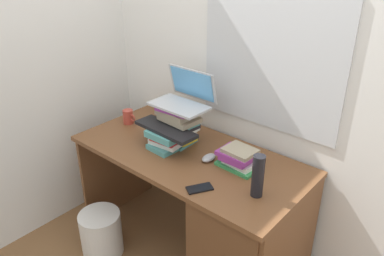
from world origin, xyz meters
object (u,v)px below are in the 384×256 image
(water_bottle, at_px, (258,176))
(cell_phone, at_px, (200,188))
(book_stack_side, at_px, (239,158))
(mug, at_px, (128,117))
(wastebasket, at_px, (101,233))
(laptop, at_px, (184,96))
(book_stack_keyboard_riser, at_px, (167,139))
(desk, at_px, (234,226))
(keyboard, at_px, (166,129))
(book_stack_tall, at_px, (179,123))
(computer_mouse, at_px, (209,158))

(water_bottle, height_order, cell_phone, water_bottle)
(book_stack_side, bearing_deg, cell_phone, -95.15)
(mug, bearing_deg, wastebasket, -68.48)
(laptop, height_order, cell_phone, laptop)
(book_stack_keyboard_riser, bearing_deg, desk, 2.32)
(desk, bearing_deg, mug, 176.21)
(book_stack_side, xyz_separation_m, laptop, (-0.46, 0.06, 0.24))
(wastebasket, bearing_deg, book_stack_side, 33.17)
(keyboard, relative_size, water_bottle, 1.82)
(keyboard, bearing_deg, water_bottle, -1.00)
(mug, distance_m, wastebasket, 0.81)
(desk, relative_size, book_stack_tall, 5.55)
(desk, xyz_separation_m, book_stack_side, (-0.06, 0.09, 0.40))
(book_stack_side, distance_m, laptop, 0.52)
(desk, distance_m, water_bottle, 0.49)
(water_bottle, xyz_separation_m, wastebasket, (-0.96, -0.32, -0.71))
(book_stack_keyboard_riser, bearing_deg, mug, 169.47)
(water_bottle, bearing_deg, mug, 173.34)
(book_stack_side, xyz_separation_m, computer_mouse, (-0.17, -0.06, -0.04))
(laptop, xyz_separation_m, mug, (-0.46, -0.09, -0.25))
(laptop, bearing_deg, book_stack_tall, -89.69)
(book_stack_tall, bearing_deg, cell_phone, -35.91)
(desk, relative_size, water_bottle, 6.37)
(water_bottle, bearing_deg, computer_mouse, 164.88)
(book_stack_keyboard_riser, height_order, cell_phone, book_stack_keyboard_riser)
(book_stack_side, distance_m, water_bottle, 0.28)
(book_stack_tall, relative_size, laptop, 0.74)
(wastebasket, bearing_deg, computer_mouse, 37.04)
(mug, bearing_deg, desk, -3.79)
(keyboard, xyz_separation_m, cell_phone, (0.43, -0.19, -0.13))
(mug, height_order, cell_phone, mug)
(keyboard, height_order, wastebasket, keyboard)
(book_stack_keyboard_riser, xyz_separation_m, keyboard, (-0.00, -0.00, 0.07))
(keyboard, distance_m, mug, 0.47)
(laptop, distance_m, computer_mouse, 0.42)
(book_stack_tall, xyz_separation_m, water_bottle, (0.68, -0.16, -0.02))
(computer_mouse, height_order, mug, mug)
(book_stack_side, height_order, water_bottle, water_bottle)
(wastebasket, bearing_deg, book_stack_keyboard_riser, 52.77)
(desk, relative_size, laptop, 4.08)
(desk, relative_size, cell_phone, 10.79)
(laptop, distance_m, wastebasket, 1.08)
(keyboard, xyz_separation_m, mug, (-0.46, 0.09, -0.09))
(computer_mouse, distance_m, mug, 0.75)
(book_stack_tall, height_order, water_bottle, book_stack_tall)
(keyboard, relative_size, mug, 3.79)
(book_stack_side, distance_m, computer_mouse, 0.18)
(book_stack_side, bearing_deg, computer_mouse, -162.21)
(water_bottle, distance_m, wastebasket, 1.24)
(laptop, bearing_deg, book_stack_side, -6.98)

